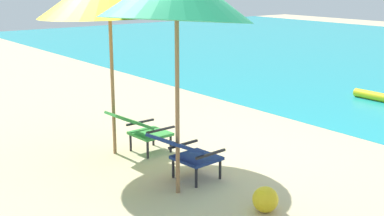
# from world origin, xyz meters

# --- Properties ---
(ground_plane) EXTENTS (40.00, 40.00, 0.00)m
(ground_plane) POSITION_xyz_m (0.00, 4.00, 0.00)
(ground_plane) COLOR #CCB78E
(lounge_chair_left) EXTENTS (0.58, 0.90, 0.68)m
(lounge_chair_left) POSITION_xyz_m (-0.61, -0.21, 0.40)
(lounge_chair_left) COLOR #338E3D
(lounge_chair_left) RESTS_ON ground_plane
(lounge_chair_right) EXTENTS (0.61, 0.92, 0.68)m
(lounge_chair_right) POSITION_xyz_m (0.66, -0.33, 0.40)
(lounge_chair_right) COLOR navy
(lounge_chair_right) RESTS_ON ground_plane
(beach_ball) EXTENTS (0.29, 0.29, 0.29)m
(beach_ball) POSITION_xyz_m (1.89, -0.16, 0.15)
(beach_ball) COLOR yellow
(beach_ball) RESTS_ON ground_plane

